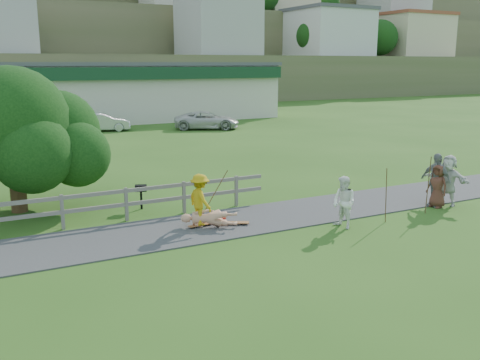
# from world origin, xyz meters

# --- Properties ---
(ground) EXTENTS (260.00, 260.00, 0.00)m
(ground) POSITION_xyz_m (0.00, 0.00, 0.00)
(ground) COLOR #2B5418
(ground) RESTS_ON ground
(path) EXTENTS (34.00, 3.00, 0.04)m
(path) POSITION_xyz_m (0.00, 1.50, 0.02)
(path) COLOR #38383A
(path) RESTS_ON ground
(fence) EXTENTS (15.05, 0.10, 1.10)m
(fence) POSITION_xyz_m (-4.62, 3.30, 0.72)
(fence) COLOR #69645C
(fence) RESTS_ON ground
(strip_mall) EXTENTS (32.50, 10.75, 5.10)m
(strip_mall) POSITION_xyz_m (4.00, 34.94, 2.58)
(strip_mall) COLOR beige
(strip_mall) RESTS_ON ground
(skater_rider) EXTENTS (0.75, 1.12, 1.61)m
(skater_rider) POSITION_xyz_m (-0.17, 1.51, 0.80)
(skater_rider) COLOR #C09812
(skater_rider) RESTS_ON ground
(skater_fallen) EXTENTS (1.25, 1.69, 0.63)m
(skater_fallen) POSITION_xyz_m (0.04, 1.31, 0.32)
(skater_fallen) COLOR tan
(skater_fallen) RESTS_ON ground
(spectator_a) EXTENTS (0.71, 0.86, 1.63)m
(spectator_a) POSITION_xyz_m (3.76, -0.57, 0.82)
(spectator_a) COLOR white
(spectator_a) RESTS_ON ground
(spectator_b) EXTENTS (0.69, 1.20, 1.93)m
(spectator_b) POSITION_xyz_m (8.27, -0.01, 0.96)
(spectator_b) COLOR gray
(spectator_b) RESTS_ON ground
(spectator_c) EXTENTS (0.61, 0.83, 1.54)m
(spectator_c) POSITION_xyz_m (8.26, -0.12, 0.77)
(spectator_c) COLOR #592F23
(spectator_c) RESTS_ON ground
(spectator_d) EXTENTS (0.93, 1.78, 1.83)m
(spectator_d) POSITION_xyz_m (8.83, -0.07, 0.92)
(spectator_d) COLOR silver
(spectator_d) RESTS_ON ground
(car_silver) EXTENTS (4.29, 2.11, 1.35)m
(car_silver) POSITION_xyz_m (2.80, 27.05, 0.68)
(car_silver) COLOR #B4B6BC
(car_silver) RESTS_ON ground
(car_white) EXTENTS (5.48, 4.15, 1.38)m
(car_white) POSITION_xyz_m (10.32, 24.64, 0.69)
(car_white) COLOR beige
(car_white) RESTS_ON ground
(tree) EXTENTS (6.21, 6.21, 4.36)m
(tree) POSITION_xyz_m (-4.99, 6.10, 2.18)
(tree) COLOR black
(tree) RESTS_ON ground
(bbq) EXTENTS (0.48, 0.42, 0.86)m
(bbq) POSITION_xyz_m (-1.15, 4.46, 0.43)
(bbq) COLOR black
(bbq) RESTS_ON ground
(longboard_rider) EXTENTS (0.85, 0.30, 0.09)m
(longboard_rider) POSITION_xyz_m (-0.17, 1.51, 0.05)
(longboard_rider) COLOR brown
(longboard_rider) RESTS_ON ground
(longboard_fallen) EXTENTS (0.97, 0.65, 0.11)m
(longboard_fallen) POSITION_xyz_m (0.84, 1.21, 0.05)
(longboard_fallen) COLOR brown
(longboard_fallen) RESTS_ON ground
(helmet) EXTENTS (0.28, 0.28, 0.28)m
(helmet) POSITION_xyz_m (0.64, 1.66, 0.14)
(helmet) COLOR #9D180E
(helmet) RESTS_ON ground
(pole_rider) EXTENTS (0.03, 0.03, 1.97)m
(pole_rider) POSITION_xyz_m (0.43, 1.91, 0.99)
(pole_rider) COLOR #513720
(pole_rider) RESTS_ON ground
(pole_spec_left) EXTENTS (0.03, 0.03, 1.78)m
(pole_spec_left) POSITION_xyz_m (5.33, -0.71, 0.89)
(pole_spec_left) COLOR #513720
(pole_spec_left) RESTS_ON ground
(pole_spec_right) EXTENTS (0.03, 0.03, 1.97)m
(pole_spec_right) POSITION_xyz_m (7.34, -0.54, 0.98)
(pole_spec_right) COLOR #513720
(pole_spec_right) RESTS_ON ground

